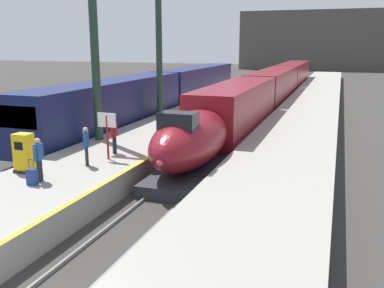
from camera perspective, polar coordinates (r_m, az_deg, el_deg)
platform_left at (r=32.80m, az=0.18°, el=3.28°), size 4.80×110.00×1.05m
platform_right at (r=31.18m, az=14.43°, el=2.34°), size 4.80×110.00×1.05m
platform_left_safety_stripe at (r=32.06m, az=4.05°, el=3.97°), size 0.20×107.80×0.01m
rail_main_left at (r=34.63m, az=6.84°, el=2.93°), size 0.08×110.00×0.12m
rail_main_right at (r=34.35m, az=9.29°, el=2.77°), size 0.08×110.00×0.12m
rail_secondary_left at (r=37.15m, az=-5.48°, el=3.66°), size 0.08×110.00×0.12m
rail_secondary_right at (r=36.56m, az=-3.33°, el=3.54°), size 0.08×110.00×0.12m
highspeed_train_main at (r=43.28m, az=10.53°, el=7.37°), size 2.92×57.39×3.60m
regional_train_adjacent at (r=37.59m, az=-3.79°, el=6.98°), size 2.85×36.60×3.80m
station_column_mid at (r=23.48m, az=-12.97°, el=14.94°), size 4.00×0.68×10.01m
station_column_far at (r=31.02m, az=-4.44°, el=14.06°), size 4.00×0.68×9.35m
passenger_near_edge at (r=17.11m, az=-19.75°, el=-1.54°), size 0.29×0.56×1.69m
passenger_mid_platform at (r=20.59m, az=-10.34°, el=1.42°), size 0.28×0.56×1.69m
passenger_far_waiting at (r=18.75m, az=-13.93°, el=0.10°), size 0.37×0.51×1.69m
rolling_suitcase at (r=16.96m, az=-20.51°, el=-4.13°), size 0.40×0.22×0.98m
ticket_machine_yellow at (r=18.66m, az=-21.45°, el=-1.29°), size 0.76×0.62×1.60m
departure_info_board at (r=19.54m, az=-11.25°, el=2.30°), size 0.90×0.10×2.12m
terminus_back_wall at (r=108.03m, az=16.05°, el=13.11°), size 36.00×2.00×14.00m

